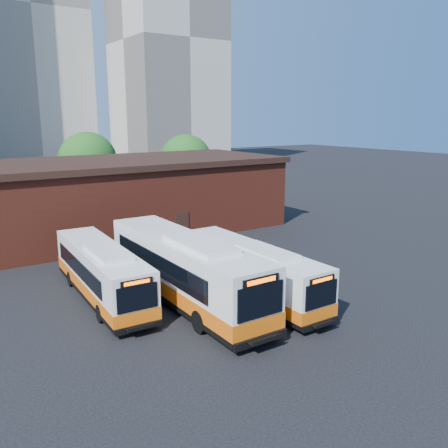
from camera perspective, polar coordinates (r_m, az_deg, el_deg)
ground at (r=26.49m, az=4.13°, el=-9.42°), size 220.00×220.00×0.00m
bus_west at (r=27.43m, az=-14.45°, el=-5.87°), size 2.91×11.53×3.11m
bus_midwest at (r=26.05m, az=-4.72°, el=-5.77°), size 3.00×14.00×3.80m
bus_mideast at (r=26.83m, az=3.27°, el=-5.90°), size 2.44×11.43×3.11m
transit_worker at (r=26.45m, az=11.83°, el=-7.67°), size 0.65×0.76×1.75m
depot_building at (r=42.63m, az=-12.57°, el=3.38°), size 28.60×12.60×6.40m
tree_mid at (r=56.18m, az=-16.05°, el=7.27°), size 6.56×6.56×8.36m
tree_east at (r=57.86m, az=-4.60°, el=7.63°), size 6.24×6.24×7.96m
tower_center at (r=109.48m, az=-23.45°, el=22.52°), size 22.00×20.00×61.20m
tower_right at (r=99.31m, az=-6.88°, el=21.01°), size 18.00×18.00×49.20m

